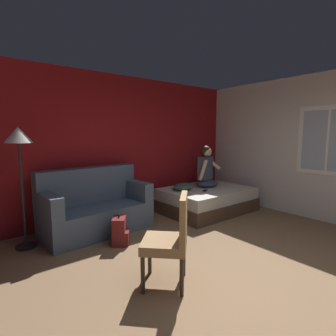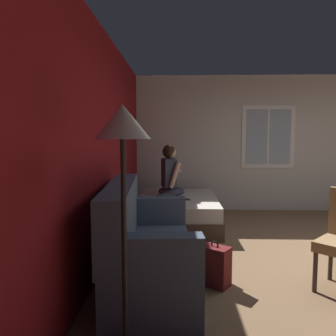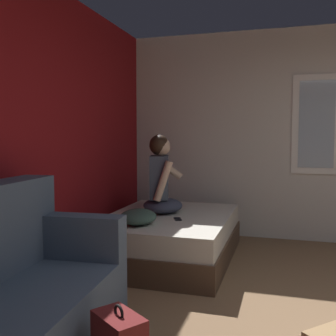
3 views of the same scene
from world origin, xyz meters
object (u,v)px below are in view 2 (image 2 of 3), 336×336
(cell_phone, at_px, (187,199))
(floor_lamp, at_px, (123,147))
(couch, at_px, (144,249))
(person_seated, at_px, (170,175))
(bed, at_px, (177,211))
(throw_pillow, at_px, (166,199))
(backpack, at_px, (215,266))

(cell_phone, relative_size, floor_lamp, 0.08)
(couch, relative_size, person_seated, 2.00)
(bed, bearing_deg, couch, 171.86)
(throw_pillow, xyz_separation_m, cell_phone, (0.29, -0.32, -0.07))
(throw_pillow, xyz_separation_m, floor_lamp, (-2.83, 0.17, 0.88))
(throw_pillow, relative_size, cell_phone, 3.33)
(cell_phone, bearing_deg, throw_pillow, 18.88)
(backpack, bearing_deg, couch, 95.86)
(backpack, distance_m, cell_phone, 2.05)
(couch, distance_m, backpack, 0.74)
(cell_phone, bearing_deg, floor_lamp, 57.63)
(person_seated, bearing_deg, cell_phone, -138.68)
(throw_pillow, bearing_deg, couch, 175.01)
(person_seated, relative_size, throw_pillow, 1.82)
(bed, distance_m, backpack, 2.25)
(person_seated, bearing_deg, couch, 175.21)
(couch, height_order, person_seated, person_seated)
(person_seated, bearing_deg, bed, -132.85)
(bed, relative_size, backpack, 4.01)
(person_seated, height_order, backpack, person_seated)
(throw_pillow, height_order, cell_phone, throw_pillow)
(throw_pillow, bearing_deg, bed, -19.01)
(bed, relative_size, floor_lamp, 1.08)
(backpack, bearing_deg, throw_pillow, 17.94)
(bed, bearing_deg, throw_pillow, 160.99)
(couch, bearing_deg, cell_phone, -12.98)
(bed, height_order, couch, couch)
(bed, relative_size, throw_pillow, 3.83)
(person_seated, relative_size, backpack, 1.91)
(floor_lamp, bearing_deg, bed, -5.87)
(backpack, height_order, floor_lamp, floor_lamp)
(bed, bearing_deg, person_seated, 47.15)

